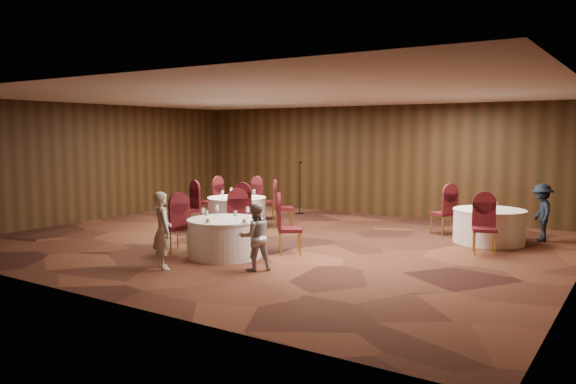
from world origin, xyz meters
The scene contains 15 objects.
ground centered at (0.00, 0.00, 0.00)m, with size 12.00×12.00×0.00m, color black.
room_shell centered at (0.00, 0.00, 1.96)m, with size 12.00×12.00×12.00m.
table_main centered at (0.04, -1.79, 0.38)m, with size 1.47×1.47×0.74m.
table_left centered at (-2.07, 1.24, 0.38)m, with size 1.52×1.52×0.74m.
table_right centered at (4.00, 2.44, 0.38)m, with size 1.54×1.54×0.74m.
chairs_main centered at (-0.27, -1.16, 0.50)m, with size 2.79×2.05×1.00m.
chairs_left centered at (-2.03, 1.21, 0.50)m, with size 3.02×3.03×1.00m.
chairs_right centered at (3.51, 2.11, 0.50)m, with size 2.07×2.40×1.00m.
tabletop_main centered at (0.20, -1.88, 0.84)m, with size 1.17×1.09×0.22m.
tabletop_left centered at (-2.08, 1.24, 0.82)m, with size 0.87×0.78×0.22m.
tabletop_right centered at (4.18, 2.21, 0.90)m, with size 0.08×0.08×0.22m.
mic_stand centered at (-1.86, 4.00, 0.45)m, with size 0.24×0.24×1.56m.
woman_a centered at (-0.24, -3.17, 0.69)m, with size 0.50×0.33×1.38m, color silver.
woman_b centered at (1.19, -2.37, 0.60)m, with size 0.58×0.45×1.20m, color #ADACB1.
man_c centered at (4.92, 3.28, 0.64)m, with size 0.83×0.48×1.29m, color black.
Camera 1 is at (6.96, -10.13, 2.40)m, focal length 35.00 mm.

